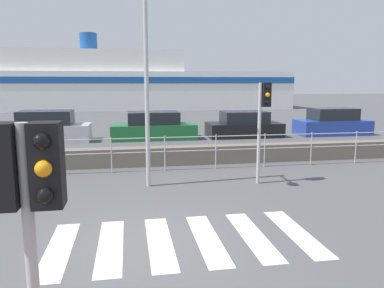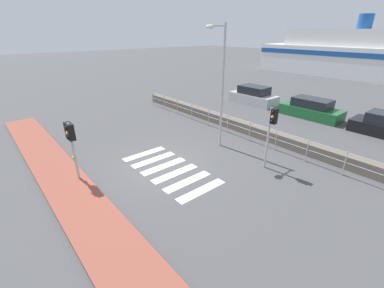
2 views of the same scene
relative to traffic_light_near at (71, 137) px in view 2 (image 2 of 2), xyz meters
name	(u,v)px [view 2 (image 2 of 2)]	position (x,y,z in m)	size (l,w,h in m)	color
ground_plane	(161,165)	(1.12, 3.53, -2.06)	(160.00, 160.00, 0.00)	#4C4C4F
sidewalk_brick	(74,195)	(1.12, -0.57, -2.00)	(24.00, 1.80, 0.12)	#934C3D
crosswalk	(169,170)	(1.78, 3.53, -2.05)	(4.95, 2.40, 0.01)	silver
seawall	(247,128)	(1.12, 10.08, -1.73)	(21.38, 0.55, 0.65)	#6B6056
harbor_fence	(238,124)	(1.12, 9.21, -1.28)	(19.28, 0.04, 1.18)	#B2B2B5
traffic_light_near	(71,137)	(0.00, 0.00, 0.00)	(0.58, 0.41, 2.64)	#B2B2B5
traffic_light_far	(271,125)	(4.63, 7.14, 0.09)	(0.34, 0.32, 2.93)	#B2B2B5
streetlamp	(220,75)	(1.34, 7.17, 1.87)	(0.32, 1.28, 6.35)	#B2B2B5
parked_car_silver	(253,96)	(-3.20, 16.38, -1.40)	(4.21, 1.84, 1.55)	#BCBCC1
parked_car_green	(311,109)	(2.10, 16.38, -1.45)	(4.38, 1.81, 1.43)	#1E6633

